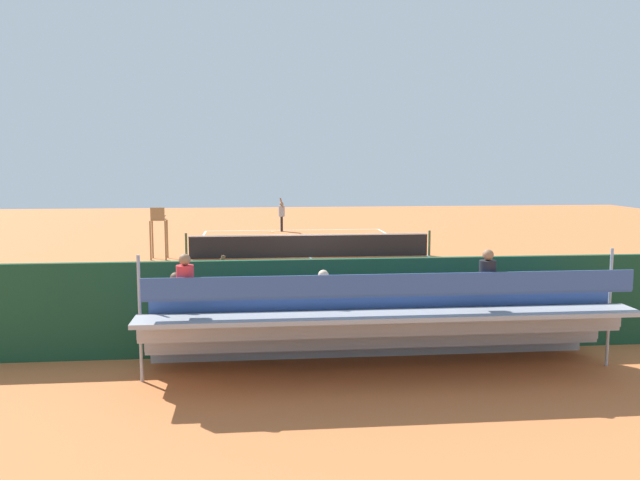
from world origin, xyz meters
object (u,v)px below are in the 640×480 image
courtside_bench (503,314)px  tennis_ball_near (258,237)px  bleacher_stand (377,324)px  tennis_player (282,214)px  tennis_net (310,245)px  tennis_racket (271,232)px  line_judge (221,297)px  equipment_bag (416,334)px  umpire_chair (158,227)px

courtside_bench → tennis_ball_near: (5.31, -20.64, -0.53)m
bleacher_stand → tennis_ball_near: 22.83m
courtside_bench → bleacher_stand: bearing=32.2°
tennis_player → tennis_ball_near: (1.39, 3.01, -0.98)m
courtside_bench → tennis_player: size_ratio=0.93×
tennis_net → courtside_bench: size_ratio=5.72×
courtside_bench → tennis_ball_near: courtside_bench is taller
tennis_racket → tennis_ball_near: (0.77, 2.67, 0.02)m
tennis_net → line_judge: 13.26m
courtside_bench → tennis_player: bearing=-80.6°
equipment_bag → tennis_player: bearing=-85.5°
tennis_net → bleacher_stand: (0.08, 15.36, 0.43)m
bleacher_stand → equipment_bag: size_ratio=10.07×
tennis_net → courtside_bench: bearing=103.7°
equipment_bag → tennis_racket: (2.48, -23.44, -0.16)m
umpire_chair → tennis_player: size_ratio=1.11×
tennis_player → umpire_chair: bearing=61.9°
equipment_bag → tennis_player: (1.86, -23.78, 0.84)m
bleacher_stand → tennis_player: 25.74m
tennis_net → tennis_ball_near: (2.08, -7.37, -0.47)m
umpire_chair → tennis_net: bearing=179.6°
umpire_chair → courtside_bench: umpire_chair is taller
umpire_chair → equipment_bag: umpire_chair is taller
tennis_player → tennis_racket: 1.22m
courtside_bench → equipment_bag: (2.06, 0.13, -0.38)m
umpire_chair → line_judge: 13.27m
bleacher_stand → umpire_chair: size_ratio=4.23×
tennis_player → tennis_ball_near: 3.45m
tennis_net → tennis_racket: bearing=-82.6°
equipment_bag → courtside_bench: bearing=-176.4°
tennis_player → tennis_racket: (0.62, 0.33, -1.00)m
tennis_net → tennis_player: (0.69, -10.38, 0.51)m
bleacher_stand → tennis_racket: (1.22, -25.40, -0.92)m
tennis_net → bleacher_stand: size_ratio=1.14×
courtside_bench → equipment_bag: bearing=3.6°
tennis_net → umpire_chair: size_ratio=4.81×
tennis_net → tennis_racket: (1.31, -10.04, -0.49)m
tennis_net → bleacher_stand: 15.36m
umpire_chair → tennis_ball_near: size_ratio=32.42×
tennis_player → equipment_bag: bearing=94.5°
bleacher_stand → courtside_bench: bleacher_stand is taller
umpire_chair → line_judge: (-3.06, 12.91, -0.30)m
bleacher_stand → line_judge: 3.94m
courtside_bench → equipment_bag: size_ratio=2.00×
tennis_ball_near → umpire_chair: bearing=60.6°
bleacher_stand → tennis_player: (0.61, -25.73, 0.08)m
courtside_bench → line_judge: 6.40m
tennis_net → tennis_player: bearing=-86.2°
tennis_player → tennis_ball_near: size_ratio=29.18×
umpire_chair → bleacher_stand: bearing=111.7°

